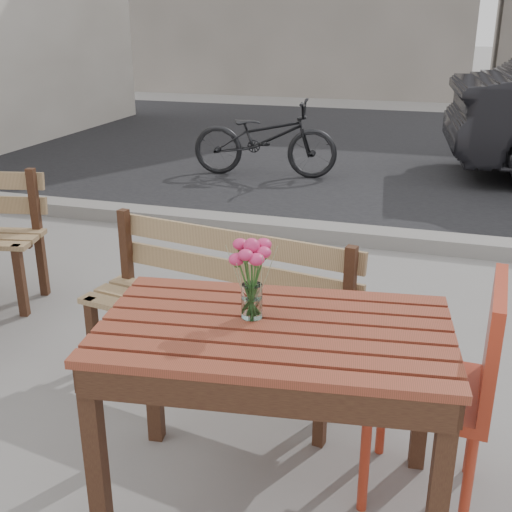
{
  "coord_description": "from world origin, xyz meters",
  "views": [
    {
      "loc": [
        0.77,
        -2.02,
        1.76
      ],
      "look_at": [
        0.15,
        -0.01,
        0.97
      ],
      "focal_mm": 45.0,
      "sensor_mm": 36.0,
      "label": 1
    }
  ],
  "objects": [
    {
      "name": "street",
      "position": [
        0.0,
        5.06,
        0.03
      ],
      "size": [
        30.0,
        8.12,
        0.12
      ],
      "color": "black",
      "rests_on": "ground"
    },
    {
      "name": "main_table",
      "position": [
        0.24,
        -0.1,
        0.63
      ],
      "size": [
        1.31,
        0.87,
        0.76
      ],
      "rotation": [
        0.0,
        0.0,
        0.13
      ],
      "color": "brown",
      "rests_on": "ground"
    },
    {
      "name": "bicycle",
      "position": [
        -1.3,
        5.03,
        0.44
      ],
      "size": [
        1.72,
        0.75,
        0.88
      ],
      "primitive_type": "imported",
      "rotation": [
        0.0,
        0.0,
        1.67
      ],
      "color": "black",
      "rests_on": "ground"
    },
    {
      "name": "ground",
      "position": [
        0.0,
        0.0,
        0.0
      ],
      "size": [
        80.0,
        80.0,
        0.0
      ],
      "primitive_type": "plane",
      "color": "slate",
      "rests_on": "ground"
    },
    {
      "name": "main_bench",
      "position": [
        -0.23,
        0.63,
        0.51
      ],
      "size": [
        1.4,
        0.63,
        0.84
      ],
      "rotation": [
        0.0,
        0.0,
        -0.17
      ],
      "color": "olive",
      "rests_on": "ground"
    },
    {
      "name": "red_chair",
      "position": [
        0.86,
        0.12,
        0.53
      ],
      "size": [
        0.48,
        0.48,
        0.91
      ],
      "rotation": [
        0.0,
        0.0,
        -1.63
      ],
      "color": "#A7311B",
      "rests_on": "ground"
    },
    {
      "name": "main_vase",
      "position": [
        0.15,
        -0.06,
        0.94
      ],
      "size": [
        0.16,
        0.16,
        0.29
      ],
      "color": "white",
      "rests_on": "main_table"
    }
  ]
}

